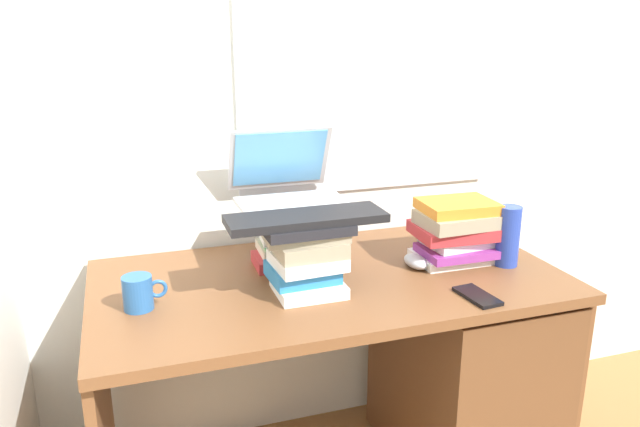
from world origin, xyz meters
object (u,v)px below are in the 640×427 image
object	(u,v)px
cell_phone	(477,296)
book_stack_side	(455,231)
book_stack_keyboard_riser	(306,256)
computer_mouse	(416,261)
mug	(139,293)
laptop	(288,184)
keyboard	(306,218)
desk	(432,363)
water_bottle	(508,236)
book_stack_tall	(294,234)

from	to	relation	value
cell_phone	book_stack_side	bearing A→B (deg)	68.01
book_stack_keyboard_riser	computer_mouse	bearing A→B (deg)	9.51
mug	laptop	bearing A→B (deg)	28.38
book_stack_side	cell_phone	distance (m)	0.28
keyboard	cell_phone	distance (m)	0.50
desk	laptop	size ratio (longest dim) A/B	4.15
desk	book_stack_keyboard_riser	xyz separation A→B (m)	(-0.43, -0.05, 0.43)
water_bottle	mug	bearing A→B (deg)	178.21
keyboard	cell_phone	world-z (taller)	keyboard
book_stack_tall	keyboard	xyz separation A→B (m)	(-0.03, -0.21, 0.12)
book_stack_tall	book_stack_keyboard_riser	xyz separation A→B (m)	(-0.03, -0.21, 0.01)
laptop	cell_phone	xyz separation A→B (m)	(0.39, -0.46, -0.22)
book_stack_keyboard_riser	laptop	size ratio (longest dim) A/B	0.73
book_stack_tall	keyboard	world-z (taller)	keyboard
computer_mouse	water_bottle	world-z (taller)	water_bottle
mug	keyboard	bearing A→B (deg)	-3.57
water_bottle	laptop	bearing A→B (deg)	154.80
desk	book_stack_tall	world-z (taller)	book_stack_tall
keyboard	computer_mouse	distance (m)	0.41
desk	mug	distance (m)	0.94
book_stack_keyboard_riser	cell_phone	bearing A→B (deg)	-24.27
book_stack_keyboard_riser	book_stack_side	world-z (taller)	book_stack_keyboard_riser
book_stack_tall	water_bottle	world-z (taller)	water_bottle
book_stack_keyboard_riser	mug	bearing A→B (deg)	176.66
book_stack_tall	cell_phone	bearing A→B (deg)	-45.72
book_stack_tall	water_bottle	distance (m)	0.64
keyboard	computer_mouse	world-z (taller)	keyboard
book_stack_keyboard_riser	keyboard	bearing A→B (deg)	-107.55
computer_mouse	water_bottle	distance (m)	0.28
desk	computer_mouse	bearing A→B (deg)	169.40
book_stack_keyboard_riser	water_bottle	xyz separation A→B (m)	(0.62, -0.01, -0.01)
desk	water_bottle	xyz separation A→B (m)	(0.20, -0.06, 0.42)
cell_phone	laptop	bearing A→B (deg)	125.01
computer_mouse	mug	world-z (taller)	mug
book_stack_side	keyboard	world-z (taller)	keyboard
computer_mouse	cell_phone	world-z (taller)	computer_mouse
cell_phone	book_stack_tall	bearing A→B (deg)	129.16
book_stack_side	water_bottle	xyz separation A→B (m)	(0.13, -0.08, -0.01)
computer_mouse	laptop	bearing A→B (deg)	147.30
keyboard	book_stack_keyboard_riser	bearing A→B (deg)	72.61
book_stack_tall	book_stack_side	xyz separation A→B (m)	(0.47, -0.14, 0.01)
book_stack_tall	mug	size ratio (longest dim) A/B	2.21
book_stack_keyboard_riser	computer_mouse	xyz separation A→B (m)	(0.36, 0.06, -0.08)
water_bottle	book_stack_keyboard_riser	bearing A→B (deg)	179.30
desk	book_stack_side	xyz separation A→B (m)	(0.07, 0.02, 0.43)
book_stack_keyboard_riser	cell_phone	distance (m)	0.46
book_stack_keyboard_riser	desk	bearing A→B (deg)	6.40
laptop	computer_mouse	bearing A→B (deg)	-32.70
laptop	cell_phone	distance (m)	0.64
book_stack_keyboard_riser	mug	distance (m)	0.44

